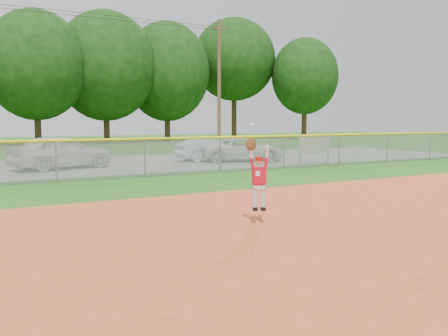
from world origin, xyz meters
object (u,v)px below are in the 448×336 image
at_px(car_white_a, 61,152).
at_px(car_blue, 213,148).
at_px(ballplayer, 258,174).
at_px(sponsor_sign, 315,145).
at_px(car_white_b, 242,150).

height_order(car_white_a, car_blue, car_white_a).
height_order(car_white_a, ballplayer, ballplayer).
bearing_deg(car_white_a, ballplayer, 169.98).
relative_size(car_blue, sponsor_sign, 2.42).
distance_m(car_white_b, ballplayer, 15.96).
bearing_deg(sponsor_sign, ballplayer, -134.57).
relative_size(car_blue, ballplayer, 2.14).
distance_m(car_blue, car_white_b, 1.60).
bearing_deg(car_white_a, sponsor_sign, -122.30).
bearing_deg(car_white_b, car_white_a, 103.00).
relative_size(car_white_a, car_blue, 1.14).
relative_size(car_white_a, ballplayer, 2.43).
xyz_separation_m(car_white_b, sponsor_sign, (2.32, -3.15, 0.34)).
xyz_separation_m(sponsor_sign, ballplayer, (-10.43, -10.59, 0.10)).
height_order(car_white_b, ballplayer, ballplayer).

